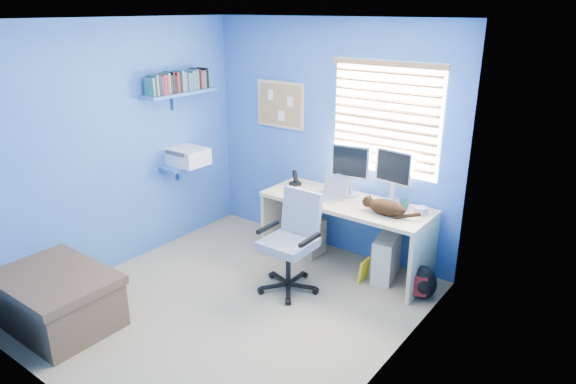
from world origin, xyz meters
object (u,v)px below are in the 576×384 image
Objects in this scene: desk at (345,234)px; cat at (387,207)px; laptop at (328,187)px; office_chair at (291,254)px; tower_pc at (386,257)px.

desk is 4.57× the size of cat.
laptop is 0.86× the size of cat.
laptop reaches higher than desk.
office_chair is at bearing -106.02° from desk.
laptop reaches higher than tower_pc.
laptop is at bearing 175.00° from tower_pc.
cat is at bearing -9.16° from desk.
laptop is at bearing -173.28° from desk.
tower_pc is at bearing 21.69° from laptop.
desk is at bearing 171.30° from cat.
laptop is 0.92m from tower_pc.
desk is 1.82× the size of office_chair.
cat is at bearing 41.51° from office_chair.
desk is at bearing 73.98° from office_chair.
laptop is 0.70m from cat.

